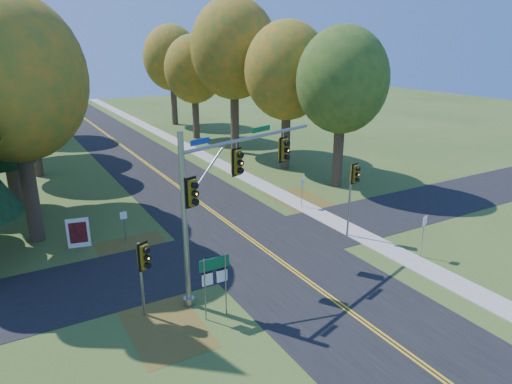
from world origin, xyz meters
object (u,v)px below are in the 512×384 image
traffic_mast (222,187)px  info_kiosk (78,233)px  east_signal_pole (353,182)px  route_sign_cluster (215,275)px

traffic_mast → info_kiosk: size_ratio=4.84×
east_signal_pole → route_sign_cluster: size_ratio=1.61×
east_signal_pole → info_kiosk: bearing=144.7°
route_sign_cluster → info_kiosk: bearing=111.2°
east_signal_pole → info_kiosk: east_signal_pole is taller
traffic_mast → info_kiosk: (-5.29, 8.38, -4.29)m
east_signal_pole → info_kiosk: 16.39m
east_signal_pole → info_kiosk: (-14.64, 6.87, -2.68)m
traffic_mast → east_signal_pole: (9.36, 1.52, -1.61)m
east_signal_pole → route_sign_cluster: (-10.78, -3.61, -1.50)m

